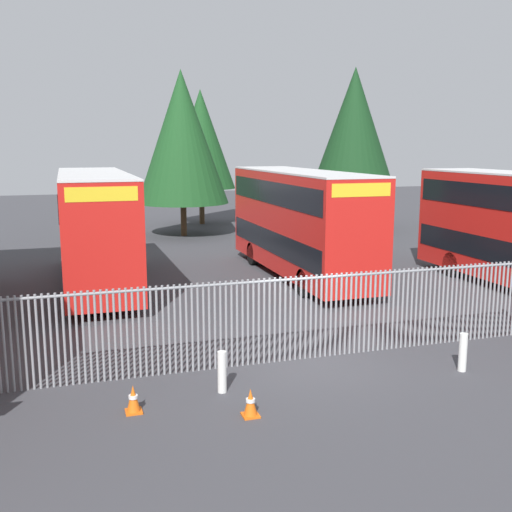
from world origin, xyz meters
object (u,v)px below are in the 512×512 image
double_decker_bus_behind_fence_right (95,224)px  bollard_center_front (463,352)px  bollard_near_left (222,372)px  double_decker_bus_behind_fence_left (300,219)px  traffic_cone_by_gate (133,399)px  traffic_cone_mid_forecourt (250,403)px

double_decker_bus_behind_fence_right → bollard_center_front: bearing=-56.6°
bollard_center_front → bollard_near_left: bearing=174.9°
double_decker_bus_behind_fence_left → traffic_cone_by_gate: (-8.11, -11.22, -2.13)m
double_decker_bus_behind_fence_left → traffic_cone_by_gate: double_decker_bus_behind_fence_left is taller
bollard_near_left → traffic_cone_by_gate: bollard_near_left is taller
traffic_cone_by_gate → traffic_cone_mid_forecourt: size_ratio=1.00×
bollard_near_left → traffic_cone_mid_forecourt: size_ratio=1.61×
double_decker_bus_behind_fence_right → traffic_cone_by_gate: 12.22m
bollard_center_front → traffic_cone_by_gate: size_ratio=1.61×
bollard_center_front → traffic_cone_mid_forecourt: size_ratio=1.61×
double_decker_bus_behind_fence_right → bollard_center_front: 14.62m
double_decker_bus_behind_fence_left → bollard_near_left: double_decker_bus_behind_fence_left is taller
bollard_center_front → traffic_cone_mid_forecourt: (-5.66, -0.83, -0.19)m
double_decker_bus_behind_fence_left → traffic_cone_mid_forecourt: bearing=-115.8°
double_decker_bus_behind_fence_right → traffic_cone_mid_forecourt: bearing=-79.8°
double_decker_bus_behind_fence_left → double_decker_bus_behind_fence_right: bearing=174.4°
bollard_center_front → double_decker_bus_behind_fence_right: bearing=123.4°
traffic_cone_by_gate → bollard_near_left: bearing=12.8°
double_decker_bus_behind_fence_left → traffic_cone_mid_forecourt: double_decker_bus_behind_fence_left is taller
double_decker_bus_behind_fence_right → double_decker_bus_behind_fence_left: bearing=-5.6°
traffic_cone_mid_forecourt → double_decker_bus_behind_fence_right: bearing=100.2°
double_decker_bus_behind_fence_right → bollard_center_front: double_decker_bus_behind_fence_right is taller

